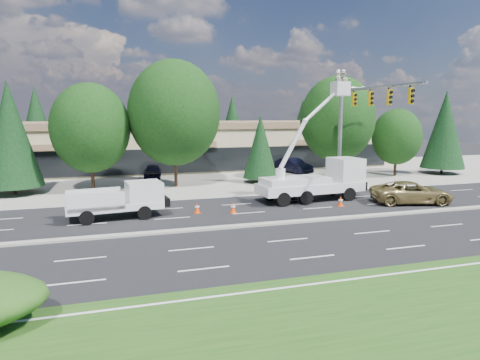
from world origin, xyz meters
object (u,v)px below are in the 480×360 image
object	(u,v)px
utility_pickup	(122,204)
minivan	(412,192)
signal_mast	(355,119)
bucket_truck	(320,173)

from	to	relation	value
utility_pickup	minivan	bearing A→B (deg)	-10.95
signal_mast	utility_pickup	world-z (taller)	signal_mast
signal_mast	minivan	xyz separation A→B (m)	(2.23, -4.34, -5.26)
signal_mast	minivan	size ratio (longest dim) A/B	1.78
utility_pickup	signal_mast	bearing A→B (deg)	2.24
signal_mast	utility_pickup	distance (m)	18.92
utility_pickup	bucket_truck	world-z (taller)	bucket_truck
utility_pickup	bucket_truck	size ratio (longest dim) A/B	0.62
signal_mast	utility_pickup	xyz separation A→B (m)	(-17.99, -2.80, -5.15)
utility_pickup	minivan	world-z (taller)	utility_pickup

